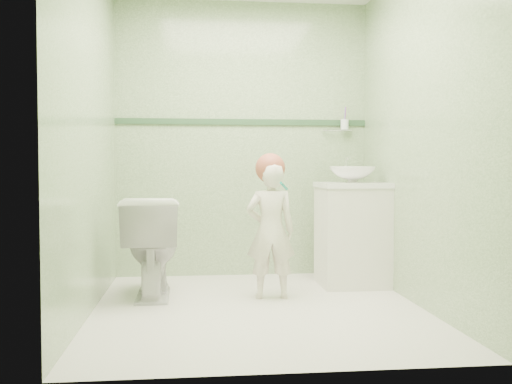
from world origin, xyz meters
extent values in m
plane|color=silver|center=(0.00, 0.00, 0.00)|extent=(2.50, 2.50, 0.00)
cube|color=#82A172|center=(0.00, 1.25, 1.20)|extent=(2.20, 0.04, 2.40)
cube|color=#82A172|center=(0.00, -1.25, 1.20)|extent=(2.20, 0.04, 2.40)
cube|color=#82A172|center=(-1.10, 0.00, 1.20)|extent=(0.04, 2.50, 2.40)
cube|color=#82A172|center=(1.10, 0.00, 1.20)|extent=(0.04, 2.50, 2.40)
cube|color=#2C4D30|center=(0.00, 1.24, 1.35)|extent=(2.20, 0.02, 0.05)
cube|color=white|center=(0.84, 0.70, 0.40)|extent=(0.52, 0.50, 0.80)
cube|color=white|center=(0.84, 0.70, 0.81)|extent=(0.54, 0.52, 0.04)
imported|color=white|center=(0.84, 0.70, 0.89)|extent=(0.37, 0.37, 0.13)
cylinder|color=silver|center=(0.84, 0.90, 0.95)|extent=(0.03, 0.03, 0.18)
cylinder|color=silver|center=(0.84, 0.85, 1.03)|extent=(0.02, 0.12, 0.02)
cylinder|color=silver|center=(0.84, 1.20, 1.28)|extent=(0.26, 0.02, 0.02)
cylinder|color=silver|center=(0.90, 1.18, 1.33)|extent=(0.07, 0.07, 0.09)
cylinder|color=#734BC0|center=(0.90, 1.17, 1.40)|extent=(0.01, 0.01, 0.17)
cylinder|color=#DA353B|center=(0.91, 1.19, 1.40)|extent=(0.01, 0.01, 0.17)
imported|color=white|center=(-0.74, 0.46, 0.37)|extent=(0.42, 0.73, 0.74)
imported|color=beige|center=(0.12, 0.30, 0.49)|extent=(0.37, 0.25, 0.98)
sphere|color=#A25039|center=(0.12, 0.33, 0.95)|extent=(0.22, 0.22, 0.22)
cylinder|color=#0D8373|center=(0.20, 0.17, 0.82)|extent=(0.08, 0.13, 0.06)
cube|color=white|center=(0.14, 0.22, 0.86)|extent=(0.03, 0.03, 0.02)
camera|label=1|loc=(-0.44, -3.86, 0.95)|focal=40.83mm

